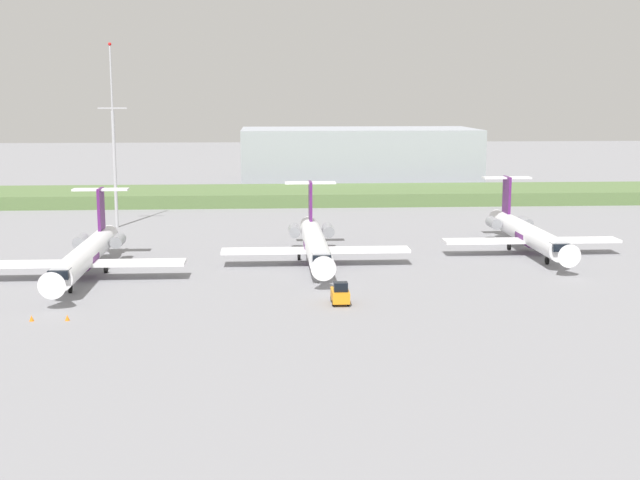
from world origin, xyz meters
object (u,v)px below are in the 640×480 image
object	(u,v)px
regional_jet_nearest	(85,255)
baggage_tug	(340,294)
antenna_mast	(114,153)
safety_cone_front_marker	(32,318)
regional_jet_third	(528,233)
regional_jet_second	(315,242)
safety_cone_mid_marker	(67,318)

from	to	relation	value
regional_jet_nearest	baggage_tug	xyz separation A→B (m)	(27.79, -14.66, -1.53)
antenna_mast	baggage_tug	distance (m)	60.79
safety_cone_front_marker	baggage_tug	bearing A→B (deg)	9.19
regional_jet_third	safety_cone_front_marker	bearing A→B (deg)	-150.92
antenna_mast	baggage_tug	world-z (taller)	antenna_mast
regional_jet_second	baggage_tug	distance (m)	21.23
regional_jet_nearest	baggage_tug	distance (m)	31.45
baggage_tug	safety_cone_front_marker	size ratio (longest dim) A/B	5.82
safety_cone_front_marker	regional_jet_nearest	bearing A→B (deg)	86.99
regional_jet_second	antenna_mast	xyz separation A→B (m)	(-29.20, 30.38, 9.08)
regional_jet_third	safety_cone_mid_marker	size ratio (longest dim) A/B	56.36
regional_jet_nearest	safety_cone_front_marker	distance (m)	19.48
regional_jet_nearest	safety_cone_mid_marker	bearing A→B (deg)	-83.48
safety_cone_front_marker	regional_jet_second	bearing A→B (deg)	43.14
regional_jet_third	safety_cone_front_marker	size ratio (longest dim) A/B	56.36
baggage_tug	safety_cone_front_marker	world-z (taller)	baggage_tug
baggage_tug	safety_cone_mid_marker	world-z (taller)	baggage_tug
regional_jet_second	antenna_mast	distance (m)	43.10
regional_jet_third	antenna_mast	world-z (taller)	antenna_mast
regional_jet_second	safety_cone_front_marker	xyz separation A→B (m)	(-27.53, -25.80, -2.26)
antenna_mast	baggage_tug	xyz separation A→B (m)	(30.48, -51.51, -10.61)
regional_jet_third	antenna_mast	xyz separation A→B (m)	(-57.45, 25.15, 9.08)
regional_jet_third	regional_jet_second	bearing A→B (deg)	-169.52
regional_jet_nearest	safety_cone_front_marker	xyz separation A→B (m)	(-1.02, -19.32, -2.26)
antenna_mast	regional_jet_third	bearing A→B (deg)	-23.65
regional_jet_nearest	antenna_mast	bearing A→B (deg)	94.17
regional_jet_second	safety_cone_mid_marker	distance (m)	35.52
safety_cone_front_marker	safety_cone_mid_marker	bearing A→B (deg)	-0.23
baggage_tug	safety_cone_front_marker	bearing A→B (deg)	-170.81
antenna_mast	regional_jet_nearest	bearing A→B (deg)	-85.83
antenna_mast	safety_cone_front_marker	size ratio (longest dim) A/B	51.27
safety_cone_mid_marker	antenna_mast	bearing A→B (deg)	94.98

